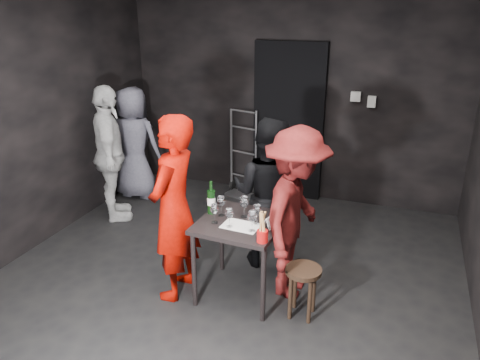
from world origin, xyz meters
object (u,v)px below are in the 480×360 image
(wine_bottle, at_px, (211,201))
(man_maroon, at_px, (296,209))
(hand_truck, at_px, (242,179))
(woman_black, at_px, (268,191))
(bystander_grey, at_px, (134,142))
(server_red, at_px, (173,196))
(bystander_cream, at_px, (109,147))
(tasting_table, at_px, (241,231))
(stool, at_px, (303,279))
(breadstick_cup, at_px, (263,228))

(wine_bottle, bearing_deg, man_maroon, 9.78)
(hand_truck, relative_size, wine_bottle, 3.84)
(woman_black, height_order, bystander_grey, woman_black)
(server_red, relative_size, woman_black, 1.21)
(woman_black, xyz_separation_m, bystander_cream, (-2.10, 0.36, 0.13))
(hand_truck, bearing_deg, server_red, -70.50)
(tasting_table, height_order, man_maroon, man_maroon)
(stool, height_order, wine_bottle, wine_bottle)
(hand_truck, relative_size, server_red, 0.62)
(man_maroon, relative_size, breadstick_cup, 6.04)
(woman_black, height_order, man_maroon, man_maroon)
(woman_black, bearing_deg, breadstick_cup, 107.69)
(hand_truck, bearing_deg, stool, -45.37)
(hand_truck, relative_size, bystander_grey, 0.77)
(woman_black, xyz_separation_m, wine_bottle, (-0.37, -0.56, 0.06))
(bystander_grey, bearing_deg, hand_truck, -159.18)
(stool, xyz_separation_m, server_red, (-1.18, -0.05, 0.61))
(hand_truck, height_order, woman_black, woman_black)
(hand_truck, height_order, stool, hand_truck)
(tasting_table, bearing_deg, bystander_cream, 154.28)
(woman_black, bearing_deg, tasting_table, 87.90)
(hand_truck, xyz_separation_m, breadstick_cup, (1.10, -2.56, 0.66))
(hand_truck, distance_m, stool, 2.79)
(woman_black, height_order, breadstick_cup, woman_black)
(hand_truck, distance_m, wine_bottle, 2.34)
(stool, height_order, bystander_grey, bystander_grey)
(hand_truck, distance_m, man_maroon, 2.50)
(woman_black, height_order, wine_bottle, woman_black)
(bystander_grey, bearing_deg, woman_black, 152.35)
(stool, bearing_deg, tasting_table, 168.04)
(server_red, bearing_deg, man_maroon, 109.66)
(woman_black, relative_size, bystander_grey, 1.03)
(bystander_grey, relative_size, breadstick_cup, 5.48)
(woman_black, xyz_separation_m, breadstick_cup, (0.24, -0.92, 0.07))
(hand_truck, bearing_deg, tasting_table, -56.50)
(bystander_grey, bearing_deg, man_maroon, 148.26)
(bystander_grey, xyz_separation_m, wine_bottle, (1.85, -1.63, 0.09))
(woman_black, relative_size, wine_bottle, 5.14)
(man_maroon, bearing_deg, breadstick_cup, 164.88)
(stool, relative_size, wine_bottle, 1.50)
(server_red, distance_m, woman_black, 1.03)
(stool, relative_size, breadstick_cup, 1.65)
(wine_bottle, distance_m, breadstick_cup, 0.70)
(server_red, xyz_separation_m, wine_bottle, (0.26, 0.25, -0.11))
(wine_bottle, height_order, breadstick_cup, wine_bottle)
(server_red, height_order, woman_black, server_red)
(stool, bearing_deg, wine_bottle, 167.84)
(woman_black, relative_size, breadstick_cup, 5.67)
(server_red, bearing_deg, bystander_cream, -128.83)
(bystander_cream, bearing_deg, bystander_grey, -27.43)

